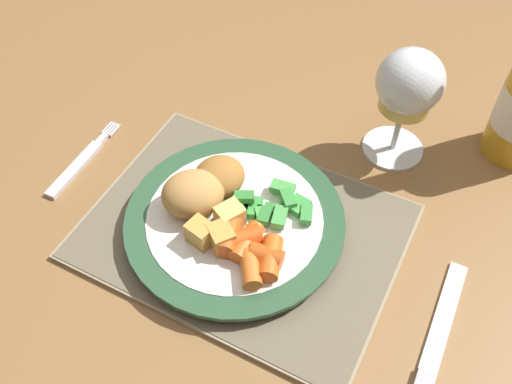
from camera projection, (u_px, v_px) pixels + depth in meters
ground_plane at (274, 343)px, 1.33m from camera, size 6.00×6.00×0.00m
dining_table at (285, 152)px, 0.83m from camera, size 1.33×0.93×0.74m
placemat at (244, 232)px, 0.63m from camera, size 0.34×0.25×0.01m
dinner_plate at (235, 222)px, 0.62m from camera, size 0.24×0.24×0.02m
breaded_croquettes at (203, 187)px, 0.61m from camera, size 0.09×0.12×0.04m
green_beans_pile at (270, 207)px, 0.61m from camera, size 0.09×0.07×0.02m
glazed_carrots at (249, 248)px, 0.58m from camera, size 0.09×0.07×0.02m
fork at (80, 164)px, 0.69m from camera, size 0.02×0.13×0.01m
table_knife at (430, 362)px, 0.53m from camera, size 0.02×0.20×0.01m
wine_glass at (409, 88)px, 0.63m from camera, size 0.08×0.08×0.15m
roast_potatoes at (218, 229)px, 0.59m from camera, size 0.05×0.06×0.03m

